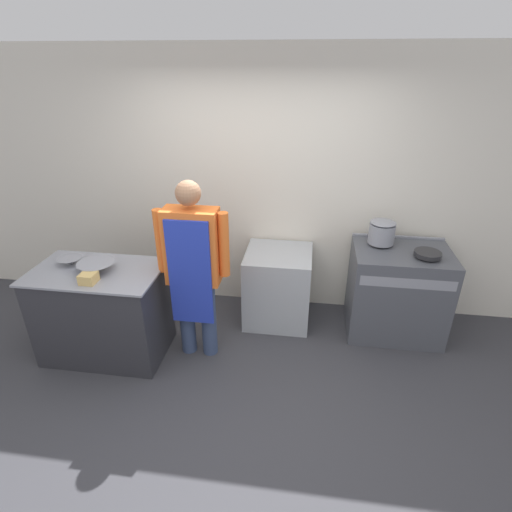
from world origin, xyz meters
The scene contains 11 objects.
ground_plane centered at (0.00, 0.00, 0.00)m, with size 14.00×14.00×0.00m, color #38383D.
wall_back centered at (0.00, 1.68, 1.35)m, with size 8.00×0.05×2.70m.
prep_counter centered at (-1.32, 0.53, 0.44)m, with size 1.14×0.69×0.88m.
stove centered at (1.43, 1.26, 0.45)m, with size 0.91×0.68×0.92m.
fridge_unit centered at (0.23, 1.30, 0.39)m, with size 0.67×0.65×0.78m.
person_cook centered at (-0.45, 0.63, 0.96)m, with size 0.64×0.24×1.69m.
mixing_bowl centered at (-1.29, 0.52, 0.92)m, with size 0.32×0.32×0.09m.
small_bowl centered at (-1.60, 0.61, 0.91)m, with size 0.21×0.21×0.06m.
plastic_tub centered at (-1.26, 0.32, 0.92)m, with size 0.13×0.13×0.08m.
stock_pot centered at (1.22, 1.38, 1.04)m, with size 0.25×0.25×0.23m.
saute_pan centered at (1.61, 1.14, 0.95)m, with size 0.24×0.24×0.04m.
Camera 1 is at (0.52, -2.33, 2.54)m, focal length 28.00 mm.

